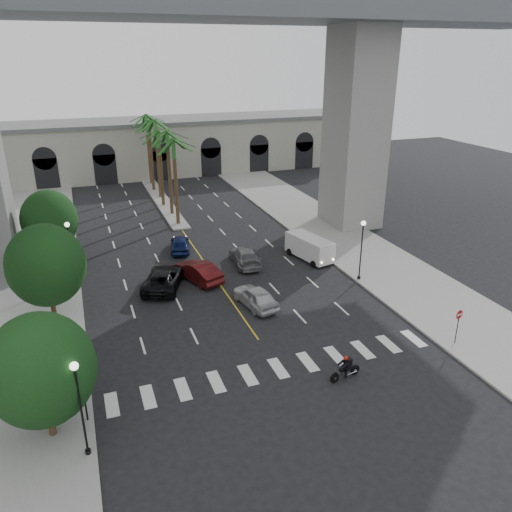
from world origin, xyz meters
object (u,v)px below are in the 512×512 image
(car_a, at_px, (256,296))
(traffic_signal_far, at_px, (79,343))
(lamp_post_left_near, at_px, (80,401))
(lamp_post_left_far, at_px, (70,247))
(car_d, at_px, (245,256))
(car_b, at_px, (198,271))
(pedestrian_b, at_px, (22,359))
(car_c, at_px, (164,278))
(cargo_van, at_px, (310,247))
(motorcycle_rider, at_px, (346,368))
(lamp_post_right, at_px, (362,245))
(pedestrian_a, at_px, (23,335))
(car_e, at_px, (180,244))
(do_not_enter_sign, at_px, (459,320))
(traffic_signal_near, at_px, (82,382))

(car_a, bearing_deg, traffic_signal_far, 11.72)
(lamp_post_left_near, distance_m, traffic_signal_far, 6.54)
(lamp_post_left_far, xyz_separation_m, car_d, (14.83, -1.30, -2.45))
(car_b, relative_size, pedestrian_b, 2.78)
(car_c, xyz_separation_m, cargo_van, (13.99, 1.36, 0.40))
(motorcycle_rider, height_order, car_c, car_c)
(lamp_post_right, relative_size, car_d, 1.01)
(car_c, bearing_deg, lamp_post_right, -172.54)
(motorcycle_rider, bearing_deg, car_b, 95.78)
(car_d, bearing_deg, lamp_post_left_far, 1.04)
(lamp_post_left_near, bearing_deg, pedestrian_a, 106.78)
(lamp_post_right, distance_m, car_a, 10.28)
(lamp_post_left_far, distance_m, car_e, 10.96)
(pedestrian_b, bearing_deg, cargo_van, 34.24)
(lamp_post_left_near, xyz_separation_m, car_a, (12.90, 11.69, -2.42))
(lamp_post_left_far, bearing_deg, do_not_enter_sign, -39.09)
(cargo_van, bearing_deg, lamp_post_left_far, 160.63)
(lamp_post_right, height_order, cargo_van, lamp_post_right)
(car_a, bearing_deg, lamp_post_right, 177.22)
(cargo_van, distance_m, pedestrian_b, 26.30)
(traffic_signal_far, height_order, pedestrian_a, traffic_signal_far)
(motorcycle_rider, xyz_separation_m, car_e, (-4.89, 23.82, 0.04))
(lamp_post_right, bearing_deg, traffic_signal_near, -155.18)
(lamp_post_left_far, distance_m, pedestrian_b, 13.33)
(lamp_post_right, bearing_deg, motorcycle_rider, -124.12)
(car_d, bearing_deg, car_a, 82.53)
(cargo_van, bearing_deg, traffic_signal_far, -162.67)
(lamp_post_right, relative_size, pedestrian_a, 3.12)
(motorcycle_rider, relative_size, do_not_enter_sign, 0.84)
(car_d, xyz_separation_m, car_e, (-4.93, 5.30, -0.01))
(car_c, bearing_deg, car_e, -88.74)
(traffic_signal_far, distance_m, car_a, 13.92)
(car_a, relative_size, cargo_van, 0.86)
(lamp_post_left_far, relative_size, car_b, 1.04)
(car_a, bearing_deg, car_c, -53.63)
(car_c, bearing_deg, pedestrian_a, 53.11)
(motorcycle_rider, distance_m, cargo_van, 18.57)
(pedestrian_b, bearing_deg, lamp_post_left_near, -57.71)
(lamp_post_right, bearing_deg, car_a, -172.44)
(car_a, relative_size, car_d, 0.88)
(traffic_signal_far, bearing_deg, lamp_post_left_near, -90.88)
(traffic_signal_near, bearing_deg, lamp_post_right, 24.82)
(pedestrian_b, distance_m, do_not_enter_sign, 27.48)
(traffic_signal_far, xyz_separation_m, motorcycle_rider, (14.69, -5.32, -1.79))
(lamp_post_left_far, xyz_separation_m, cargo_van, (20.87, -2.28, -2.00))
(car_a, bearing_deg, cargo_van, -148.94)
(car_d, relative_size, pedestrian_a, 3.10)
(lamp_post_right, distance_m, car_c, 16.67)
(car_e, bearing_deg, lamp_post_left_near, 80.24)
(lamp_post_left_near, distance_m, car_e, 27.01)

